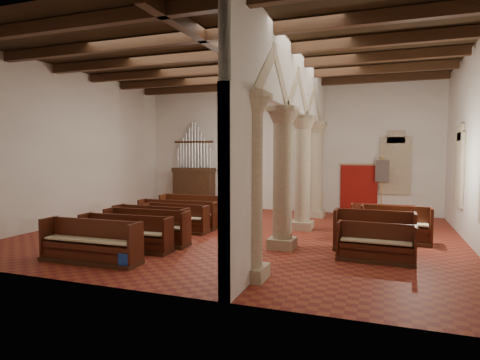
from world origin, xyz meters
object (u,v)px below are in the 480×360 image
object	(u,v)px
nave_pew_0	(91,248)
lectern	(237,200)
pipe_organ	(194,180)
aisle_pew_0	(376,249)
processional_banner	(382,198)

from	to	relation	value
nave_pew_0	lectern	bearing A→B (deg)	87.67
pipe_organ	nave_pew_0	size ratio (longest dim) A/B	1.61
pipe_organ	nave_pew_0	distance (m)	10.37
aisle_pew_0	nave_pew_0	bearing A→B (deg)	-157.16
pipe_organ	lectern	bearing A→B (deg)	-0.25
processional_banner	nave_pew_0	bearing A→B (deg)	-102.17
processional_banner	aisle_pew_0	size ratio (longest dim) A/B	1.35
pipe_organ	aisle_pew_0	world-z (taller)	pipe_organ
nave_pew_0	aisle_pew_0	bearing A→B (deg)	19.21
pipe_organ	nave_pew_0	world-z (taller)	pipe_organ
pipe_organ	nave_pew_0	bearing A→B (deg)	-78.38
pipe_organ	processional_banner	bearing A→B (deg)	-0.04
processional_banner	nave_pew_0	distance (m)	12.24
processional_banner	nave_pew_0	size ratio (longest dim) A/B	0.97
pipe_organ	lectern	distance (m)	2.48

